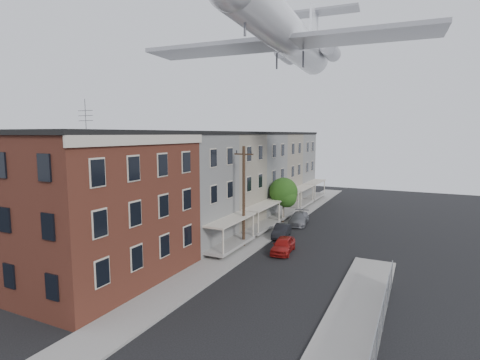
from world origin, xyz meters
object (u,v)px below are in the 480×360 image
(car_far, at_px, (299,219))
(airplane, at_px, (289,36))
(car_near, at_px, (283,245))
(utility_pole, at_px, (244,195))
(car_mid, at_px, (282,231))
(street_tree, at_px, (284,193))

(car_far, relative_size, airplane, 0.17)
(car_far, height_order, airplane, airplane)
(car_near, height_order, car_far, car_far)
(utility_pole, relative_size, airplane, 0.33)
(car_mid, bearing_deg, airplane, -69.32)
(street_tree, distance_m, airplane, 17.01)
(car_mid, height_order, airplane, airplane)
(utility_pole, distance_m, car_near, 5.49)
(street_tree, distance_m, car_mid, 6.39)
(car_near, bearing_deg, car_mid, 105.23)
(utility_pole, height_order, street_tree, utility_pole)
(airplane, bearing_deg, car_mid, 118.41)
(car_near, height_order, car_mid, car_near)
(street_tree, distance_m, car_near, 10.91)
(car_mid, bearing_deg, street_tree, 99.24)
(car_near, distance_m, airplane, 17.80)
(car_far, bearing_deg, street_tree, -178.67)
(utility_pole, xyz_separation_m, street_tree, (0.33, 9.92, -1.22))
(car_mid, distance_m, airplane, 17.88)
(street_tree, height_order, car_mid, street_tree)
(airplane, bearing_deg, car_far, 98.70)
(car_mid, relative_size, car_far, 0.82)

